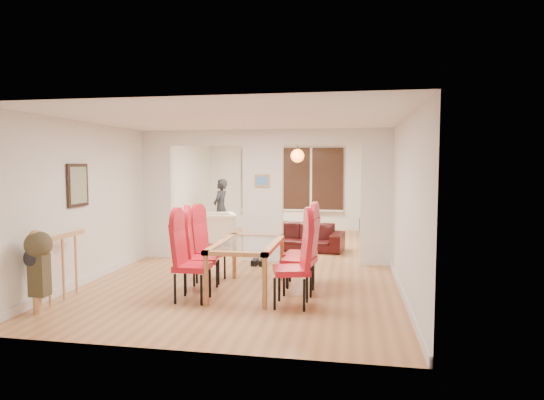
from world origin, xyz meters
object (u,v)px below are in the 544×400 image
(sofa, at_px, (298,237))
(bottle, at_px, (304,226))
(dining_chair_rb, at_px, (299,254))
(dining_chair_la, at_px, (193,260))
(dining_chair_ra, at_px, (291,263))
(television, at_px, (361,226))
(dining_chair_rc, at_px, (301,249))
(person, at_px, (221,208))
(dining_chair_lb, at_px, (201,254))
(dining_table, at_px, (248,267))
(dining_chair_lc, at_px, (211,248))
(coffee_table, at_px, (295,235))
(armchair, at_px, (217,229))
(bowl, at_px, (292,229))

(sofa, distance_m, bottle, 1.28)
(dining_chair_rb, bearing_deg, dining_chair_la, -148.47)
(dining_chair_ra, xyz_separation_m, television, (1.06, 6.30, -0.32))
(dining_chair_rc, xyz_separation_m, person, (-2.65, 4.60, 0.18))
(dining_chair_lb, bearing_deg, dining_chair_ra, -33.83)
(dining_table, xyz_separation_m, dining_chair_lc, (-0.74, 0.51, 0.18))
(dining_chair_ra, xyz_separation_m, coffee_table, (-0.60, 5.37, -0.47))
(dining_chair_lc, xyz_separation_m, person, (-1.17, 4.59, 0.21))
(dining_chair_lb, relative_size, sofa, 0.56)
(dining_chair_ra, height_order, bottle, dining_chair_ra)
(dining_chair_la, height_order, bottle, dining_chair_la)
(coffee_table, distance_m, bottle, 0.32)
(dining_chair_lb, relative_size, television, 1.23)
(dining_table, bearing_deg, television, 72.55)
(dining_chair_rc, height_order, person, person)
(dining_chair_rc, distance_m, coffee_table, 4.35)
(dining_table, height_order, dining_chair_la, dining_chair_la)
(dining_chair_lb, height_order, dining_chair_lc, dining_chair_lb)
(dining_chair_la, distance_m, bottle, 5.47)
(dining_chair_lc, xyz_separation_m, coffee_table, (0.88, 4.28, -0.44))
(armchair, height_order, bowl, armchair)
(dining_chair_lb, height_order, dining_chair_rc, dining_chair_rc)
(dining_chair_rb, relative_size, dining_chair_rc, 1.01)
(television, relative_size, coffee_table, 0.90)
(dining_chair_rc, bearing_deg, coffee_table, 103.93)
(dining_chair_ra, xyz_separation_m, armchair, (-2.35, 4.35, -0.20))
(dining_chair_rb, distance_m, sofa, 3.50)
(dining_chair_lc, bearing_deg, coffee_table, 91.49)
(bowl, bearing_deg, coffee_table, -41.53)
(dining_chair_lb, relative_size, armchair, 1.32)
(armchair, distance_m, television, 3.93)
(armchair, relative_size, bottle, 3.37)
(dining_chair_lc, bearing_deg, dining_chair_ra, -23.40)
(dining_chair_ra, distance_m, coffee_table, 5.42)
(dining_table, relative_size, bowl, 7.16)
(sofa, bearing_deg, person, 152.49)
(television, bearing_deg, dining_chair_la, 149.10)
(dining_chair_rb, height_order, person, person)
(dining_table, relative_size, dining_chair_lc, 1.46)
(sofa, xyz_separation_m, person, (-2.26, 1.57, 0.47))
(dining_table, bearing_deg, bottle, 85.83)
(sofa, xyz_separation_m, television, (1.44, 2.20, -0.03))
(dining_chair_ra, distance_m, dining_chair_rc, 1.08)
(dining_chair_lb, distance_m, dining_chair_ra, 1.55)
(dining_chair_rc, xyz_separation_m, coffee_table, (-0.61, 4.28, -0.47))
(dining_chair_lb, distance_m, coffee_table, 4.92)
(dining_chair_ra, bearing_deg, bowl, 82.49)
(dining_chair_ra, bearing_deg, sofa, 80.67)
(dining_chair_ra, relative_size, television, 1.27)
(dining_chair_lb, bearing_deg, person, 89.68)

